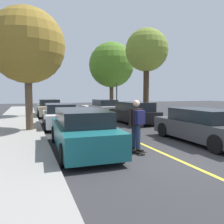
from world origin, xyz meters
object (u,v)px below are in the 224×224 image
object	(u,v)px
parked_car_right_nearest	(202,126)
skateboarder	(137,122)
streetlamp	(117,83)
street_tree_right_near	(111,65)
parked_car_right_far	(105,108)
parked_car_right_near	(134,113)
street_tree_left_near	(27,61)
parked_car_left_far	(49,108)
street_tree_left_nearest	(27,46)
parked_car_left_near	(60,116)
parked_car_left_nearest	(82,130)
street_tree_right_nearest	(147,51)
skateboard	(136,150)

from	to	relation	value
parked_car_right_nearest	skateboarder	xyz separation A→B (m)	(-3.18, -0.51, 0.38)
streetlamp	parked_car_right_nearest	bearing A→B (deg)	-97.36
street_tree_right_near	parked_car_right_far	bearing A→B (deg)	-121.78
parked_car_right_near	street_tree_left_near	size ratio (longest dim) A/B	0.68
parked_car_right_nearest	parked_car_left_far	bearing A→B (deg)	110.51
street_tree_left_nearest	parked_car_left_near	bearing A→B (deg)	38.13
parked_car_left_near	skateboarder	xyz separation A→B (m)	(1.59, -6.76, 0.37)
parked_car_left_nearest	street_tree_left_nearest	distance (m)	5.91
parked_car_left_near	parked_car_right_nearest	bearing A→B (deg)	-52.62
parked_car_left_far	parked_car_right_nearest	bearing A→B (deg)	-69.49
parked_car_right_nearest	parked_car_right_far	world-z (taller)	parked_car_right_far
parked_car_right_near	street_tree_left_nearest	distance (m)	7.48
parked_car_right_near	skateboarder	size ratio (longest dim) A/B	2.52
parked_car_left_near	street_tree_left_near	bearing A→B (deg)	105.23
parked_car_right_far	street_tree_right_nearest	bearing A→B (deg)	-69.81
parked_car_left_near	parked_car_right_far	size ratio (longest dim) A/B	0.93
street_tree_right_nearest	street_tree_left_near	bearing A→B (deg)	149.27
street_tree_left_near	street_tree_right_nearest	size ratio (longest dim) A/B	0.95
street_tree_right_nearest	street_tree_right_near	xyz separation A→B (m)	(0.00, 7.22, -0.18)
parked_car_left_far	parked_car_right_near	bearing A→B (deg)	-54.04
skateboarder	parked_car_right_far	bearing A→B (deg)	75.82
parked_car_right_nearest	parked_car_right_far	distance (m)	12.08
parked_car_left_near	street_tree_right_near	bearing A→B (deg)	52.95
street_tree_right_near	parked_car_left_far	bearing A→B (deg)	-162.59
parked_car_left_near	skateboard	xyz separation A→B (m)	(1.58, -6.72, -0.58)
parked_car_right_nearest	street_tree_right_nearest	world-z (taller)	street_tree_right_nearest
parked_car_left_far	street_tree_right_nearest	world-z (taller)	street_tree_right_nearest
parked_car_right_far	streetlamp	world-z (taller)	streetlamp
street_tree_left_near	streetlamp	world-z (taller)	street_tree_left_near
street_tree_right_nearest	skateboard	distance (m)	10.59
parked_car_left_nearest	street_tree_right_nearest	world-z (taller)	street_tree_right_nearest
street_tree_left_nearest	skateboarder	distance (m)	7.13
parked_car_right_near	street_tree_left_nearest	size ratio (longest dim) A/B	0.69
skateboard	street_tree_left_near	bearing A→B (deg)	104.20
parked_car_right_nearest	street_tree_right_nearest	xyz separation A→B (m)	(1.67, 7.55, 4.35)
parked_car_right_nearest	street_tree_left_near	xyz separation A→B (m)	(-6.44, 12.37, 3.88)
parked_car_left_near	streetlamp	world-z (taller)	streetlamp
parked_car_left_near	parked_car_left_far	world-z (taller)	parked_car_left_far
parked_car_left_nearest	parked_car_right_near	size ratio (longest dim) A/B	1.13
parked_car_left_near	parked_car_right_far	world-z (taller)	parked_car_right_far
parked_car_left_near	street_tree_left_near	size ratio (longest dim) A/B	0.70
parked_car_left_nearest	parked_car_right_near	world-z (taller)	parked_car_left_nearest
parked_car_right_far	skateboarder	size ratio (longest dim) A/B	2.78
parked_car_left_far	street_tree_right_near	distance (m)	7.90
street_tree_right_near	street_tree_left_nearest	bearing A→B (deg)	-129.49
street_tree_left_nearest	parked_car_left_far	bearing A→B (deg)	77.96
street_tree_left_near	parked_car_right_near	bearing A→B (deg)	-43.88
street_tree_right_nearest	street_tree_left_nearest	bearing A→B (deg)	-162.12
parked_car_left_far	skateboard	distance (m)	13.34
parked_car_right_nearest	street_tree_right_nearest	bearing A→B (deg)	77.55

